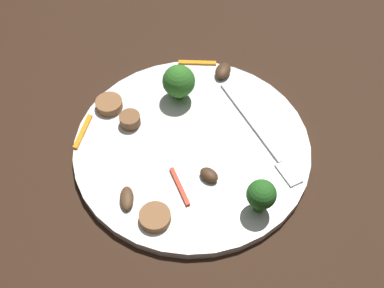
{
  "coord_description": "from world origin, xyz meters",
  "views": [
    {
      "loc": [
        0.31,
        -0.19,
        0.51
      ],
      "look_at": [
        0.0,
        0.0,
        0.01
      ],
      "focal_mm": 46.07,
      "sensor_mm": 36.0,
      "label": 1
    }
  ],
  "objects_px": {
    "pepper_strip_1": "(197,63)",
    "broccoli_floret_1": "(179,81)",
    "mushroom_2": "(209,175)",
    "pepper_strip_0": "(180,186)",
    "pepper_strip_2": "(83,132)",
    "plate": "(192,147)",
    "mushroom_0": "(127,198)",
    "sausage_slice_1": "(130,120)",
    "sausage_slice_2": "(155,217)",
    "fork": "(263,138)",
    "broccoli_floret_0": "(261,195)",
    "mushroom_1": "(223,71)",
    "sausage_slice_0": "(109,104)"
  },
  "relations": [
    {
      "from": "pepper_strip_1",
      "to": "broccoli_floret_1",
      "type": "bearing_deg",
      "value": -52.8
    },
    {
      "from": "broccoli_floret_1",
      "to": "mushroom_2",
      "type": "height_order",
      "value": "broccoli_floret_1"
    },
    {
      "from": "pepper_strip_0",
      "to": "pepper_strip_1",
      "type": "bearing_deg",
      "value": 141.97
    },
    {
      "from": "pepper_strip_2",
      "to": "plate",
      "type": "bearing_deg",
      "value": 50.55
    },
    {
      "from": "pepper_strip_0",
      "to": "mushroom_0",
      "type": "bearing_deg",
      "value": -105.78
    },
    {
      "from": "sausage_slice_1",
      "to": "sausage_slice_2",
      "type": "distance_m",
      "value": 0.14
    },
    {
      "from": "sausage_slice_1",
      "to": "fork",
      "type": "bearing_deg",
      "value": 49.44
    },
    {
      "from": "broccoli_floret_0",
      "to": "mushroom_1",
      "type": "distance_m",
      "value": 0.22
    },
    {
      "from": "mushroom_0",
      "to": "pepper_strip_2",
      "type": "relative_size",
      "value": 0.58
    },
    {
      "from": "sausage_slice_1",
      "to": "mushroom_0",
      "type": "bearing_deg",
      "value": -29.67
    },
    {
      "from": "fork",
      "to": "sausage_slice_2",
      "type": "xyz_separation_m",
      "value": [
        0.03,
        -0.17,
        0.0
      ]
    },
    {
      "from": "plate",
      "to": "mushroom_2",
      "type": "relative_size",
      "value": 12.29
    },
    {
      "from": "plate",
      "to": "mushroom_0",
      "type": "distance_m",
      "value": 0.11
    },
    {
      "from": "fork",
      "to": "sausage_slice_0",
      "type": "xyz_separation_m",
      "value": [
        -0.15,
        -0.14,
        0.0
      ]
    },
    {
      "from": "sausage_slice_0",
      "to": "fork",
      "type": "bearing_deg",
      "value": 42.97
    },
    {
      "from": "broccoli_floret_1",
      "to": "sausage_slice_1",
      "type": "distance_m",
      "value": 0.08
    },
    {
      "from": "pepper_strip_2",
      "to": "pepper_strip_1",
      "type": "bearing_deg",
      "value": 98.58
    },
    {
      "from": "broccoli_floret_0",
      "to": "sausage_slice_0",
      "type": "xyz_separation_m",
      "value": [
        -0.23,
        -0.08,
        -0.02
      ]
    },
    {
      "from": "sausage_slice_0",
      "to": "pepper_strip_0",
      "type": "xyz_separation_m",
      "value": [
        0.16,
        0.01,
        -0.0
      ]
    },
    {
      "from": "mushroom_0",
      "to": "sausage_slice_1",
      "type": "bearing_deg",
      "value": 150.33
    },
    {
      "from": "broccoli_floret_0",
      "to": "sausage_slice_0",
      "type": "bearing_deg",
      "value": -161.55
    },
    {
      "from": "sausage_slice_1",
      "to": "mushroom_0",
      "type": "height_order",
      "value": "sausage_slice_1"
    },
    {
      "from": "plate",
      "to": "broccoli_floret_1",
      "type": "relative_size",
      "value": 5.62
    },
    {
      "from": "sausage_slice_0",
      "to": "pepper_strip_2",
      "type": "distance_m",
      "value": 0.05
    },
    {
      "from": "plate",
      "to": "broccoli_floret_1",
      "type": "bearing_deg",
      "value": 160.43
    },
    {
      "from": "mushroom_2",
      "to": "pepper_strip_2",
      "type": "distance_m",
      "value": 0.17
    },
    {
      "from": "fork",
      "to": "pepper_strip_1",
      "type": "relative_size",
      "value": 3.37
    },
    {
      "from": "sausage_slice_2",
      "to": "pepper_strip_1",
      "type": "bearing_deg",
      "value": 136.95
    },
    {
      "from": "fork",
      "to": "sausage_slice_0",
      "type": "height_order",
      "value": "sausage_slice_0"
    },
    {
      "from": "sausage_slice_1",
      "to": "mushroom_2",
      "type": "bearing_deg",
      "value": 18.24
    },
    {
      "from": "fork",
      "to": "sausage_slice_1",
      "type": "relative_size",
      "value": 6.74
    },
    {
      "from": "broccoli_floret_1",
      "to": "pepper_strip_1",
      "type": "relative_size",
      "value": 0.98
    },
    {
      "from": "mushroom_1",
      "to": "broccoli_floret_1",
      "type": "bearing_deg",
      "value": -85.9
    },
    {
      "from": "broccoli_floret_1",
      "to": "pepper_strip_1",
      "type": "bearing_deg",
      "value": 127.2
    },
    {
      "from": "plate",
      "to": "broccoli_floret_1",
      "type": "height_order",
      "value": "broccoli_floret_1"
    },
    {
      "from": "mushroom_0",
      "to": "pepper_strip_1",
      "type": "distance_m",
      "value": 0.24
    },
    {
      "from": "sausage_slice_2",
      "to": "pepper_strip_0",
      "type": "bearing_deg",
      "value": 115.53
    },
    {
      "from": "pepper_strip_1",
      "to": "broccoli_floret_0",
      "type": "bearing_deg",
      "value": -15.81
    },
    {
      "from": "mushroom_0",
      "to": "mushroom_2",
      "type": "bearing_deg",
      "value": 76.21
    },
    {
      "from": "fork",
      "to": "sausage_slice_1",
      "type": "xyz_separation_m",
      "value": [
        -0.11,
        -0.13,
        0.01
      ]
    },
    {
      "from": "broccoli_floret_0",
      "to": "sausage_slice_1",
      "type": "bearing_deg",
      "value": -160.82
    },
    {
      "from": "plate",
      "to": "mushroom_0",
      "type": "xyz_separation_m",
      "value": [
        0.03,
        -0.11,
        0.01
      ]
    },
    {
      "from": "broccoli_floret_0",
      "to": "broccoli_floret_1",
      "type": "bearing_deg",
      "value": 176.66
    },
    {
      "from": "pepper_strip_0",
      "to": "pepper_strip_2",
      "type": "bearing_deg",
      "value": -155.31
    },
    {
      "from": "broccoli_floret_0",
      "to": "broccoli_floret_1",
      "type": "relative_size",
      "value": 0.91
    },
    {
      "from": "fork",
      "to": "sausage_slice_0",
      "type": "distance_m",
      "value": 0.21
    },
    {
      "from": "sausage_slice_2",
      "to": "mushroom_2",
      "type": "distance_m",
      "value": 0.08
    },
    {
      "from": "plate",
      "to": "sausage_slice_1",
      "type": "height_order",
      "value": "sausage_slice_1"
    },
    {
      "from": "sausage_slice_2",
      "to": "pepper_strip_1",
      "type": "height_order",
      "value": "sausage_slice_2"
    },
    {
      "from": "fork",
      "to": "mushroom_0",
      "type": "relative_size",
      "value": 5.71
    }
  ]
}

